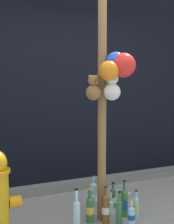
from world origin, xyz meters
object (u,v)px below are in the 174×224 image
Objects in this scene: bottle_3 at (90,209)px; bottle_7 at (89,206)px; bottle_2 at (124,202)px; bottle_0 at (113,197)px; memorial_post at (111,60)px; bottle_9 at (131,216)px; bottle_4 at (106,208)px; bottle_5 at (93,195)px; bottle_6 at (136,207)px; bottle_8 at (119,211)px; bottle_1 at (111,209)px; bottle_10 at (76,214)px.

bottle_3 reaches higher than bottle_7.
bottle_0 is at bearing 87.41° from bottle_2.
bottle_2 is at bearing 5.35° from memorial_post.
bottle_7 is (-0.35, 0.15, -0.03)m from bottle_2.
bottle_3 reaches higher than bottle_9.
bottle_7 is 0.48m from bottle_9.
bottle_4 reaches higher than bottle_9.
bottle_5 is at bearing 166.86° from bottle_0.
bottle_8 is at bearing -163.28° from bottle_6.
bottle_3 is (-0.41, -0.26, 0.03)m from bottle_0.
bottle_1 is 0.27m from bottle_9.
bottle_10 reaches higher than bottle_4.
bottle_0 is 0.24m from bottle_5.
bottle_4 is at bearing -97.20° from bottle_5.
bottle_5 is at bearing 98.99° from bottle_1.
memorial_post is 7.30× the size of bottle_2.
bottle_3 is at bearing 149.02° from bottle_4.
bottle_4 is at bearing -144.82° from memorial_post.
bottle_6 is at bearing -39.39° from bottle_2.
bottle_1 is 0.67× the size of bottle_10.
bottle_7 is 1.16× the size of bottle_9.
bottle_2 reaches higher than bottle_6.
bottle_2 is 0.13m from bottle_6.
bottle_2 is at bearing -2.82° from bottle_1.
bottle_0 is 0.49m from bottle_3.
bottle_1 is 0.72× the size of bottle_2.
bottle_6 is at bearing -52.40° from bottle_5.
bottle_4 is at bearing -68.49° from bottle_7.
bottle_8 is (0.25, -0.17, -0.00)m from bottle_3.
bottle_5 reaches higher than bottle_2.
bottle_4 is 0.98× the size of bottle_5.
bottle_0 reaches higher than bottle_9.
bottle_6 is (0.10, -0.08, -0.03)m from bottle_2.
memorial_post is 9.01× the size of bottle_7.
bottle_1 is at bearing -36.91° from bottle_7.
bottle_4 is 0.24m from bottle_7.
bottle_9 is at bearing -68.38° from bottle_1.
bottle_8 is (-0.16, -0.43, 0.02)m from bottle_0.
bottle_5 is (-0.05, 0.32, 0.05)m from bottle_1.
bottle_2 reaches higher than bottle_3.
bottle_0 is 1.03× the size of bottle_1.
bottle_0 is 0.76× the size of bottle_4.
bottle_4 is 1.30× the size of bottle_6.
bottle_1 is 0.17m from bottle_2.
memorial_post is 9.82× the size of bottle_0.
bottle_8 reaches higher than bottle_1.
bottle_1 is 0.46m from bottle_10.
bottle_4 is at bearing -129.02° from bottle_0.
bottle_1 is at bearing -123.80° from bottle_0.
bottle_5 is at bearing 82.80° from bottle_4.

